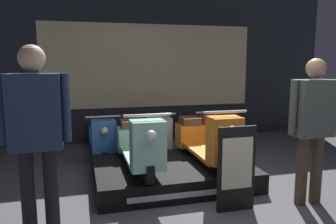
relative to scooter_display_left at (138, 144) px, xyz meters
The scene contains 11 objects.
ground_plane 1.38m from the scooter_display_left, 54.30° to the right, with size 30.00×30.00×0.00m, color #4C4C51.
shop_wall_back 2.94m from the scooter_display_left, 74.62° to the left, with size 7.96×0.09×3.20m.
display_platform 0.64m from the scooter_display_left, ahead, with size 2.07×1.46×0.26m.
scooter_display_left is the anchor object (origin of this frame).
scooter_display_right 0.93m from the scooter_display_left, ahead, with size 0.54×1.69×0.81m.
scooter_backrow_0 1.69m from the scooter_display_left, 102.94° to the left, with size 0.54×1.69×0.81m.
scooter_backrow_1 1.73m from the scooter_display_left, 72.04° to the left, with size 0.54×1.69×0.81m.
scooter_backrow_2 2.18m from the scooter_display_left, 48.71° to the left, with size 0.54×1.69×0.81m.
person_left_browsing 1.58m from the scooter_display_left, 137.06° to the right, with size 0.61×0.25×1.78m.
person_right_browsing 2.12m from the scooter_display_left, 29.56° to the right, with size 0.60×0.25×1.67m.
price_sign_board 1.34m from the scooter_display_left, 47.37° to the right, with size 0.44×0.04×0.95m.
Camera 1 is at (-1.44, -3.08, 1.63)m, focal length 35.00 mm.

